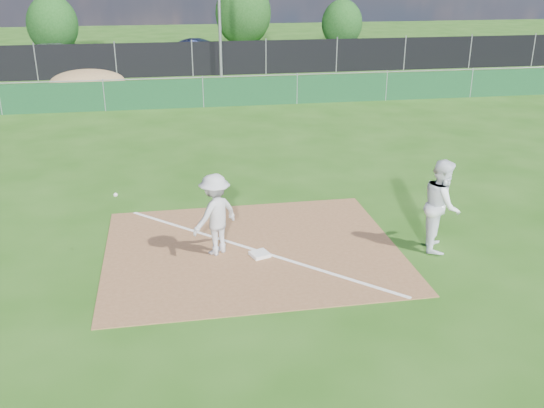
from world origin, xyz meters
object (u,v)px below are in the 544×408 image
Objects in this scene: car_mid at (200,50)px; tree_left at (53,25)px; runner at (442,205)px; tree_mid at (243,13)px; car_right at (277,53)px; car_left at (58,55)px; play_at_first at (215,214)px; tree_right at (342,23)px; first_base at (260,254)px.

tree_left reaches higher than car_mid.
runner is 28.00m from car_mid.
car_right is at bearing -83.04° from tree_mid.
tree_mid is (11.87, 7.49, 1.66)m from car_left.
tree_left is at bearing -171.16° from tree_mid.
play_at_first is at bearing 158.98° from car_right.
tree_left is 19.69m from tree_right.
car_right is (5.19, 26.01, 0.58)m from first_base.
tree_mid is at bearing -14.91° from car_mid.
tree_mid is at bearing 166.19° from tree_right.
first_base is 33.22m from tree_left.
tree_mid reaches higher than car_mid.
tree_right is (7.35, 32.56, 0.80)m from runner.
car_left is 1.03× the size of car_right.
car_right is 0.92× the size of tree_mid.
play_at_first reaches higher than car_right.
car_left is (-7.65, 26.53, 0.71)m from first_base.
first_base is at bearing -20.58° from play_at_first.
play_at_first is 0.58× the size of car_left.
first_base is at bearing 176.66° from car_left.
runner is 0.41× the size of tree_mid.
tree_left reaches higher than runner.
tree_mid is (3.58, 6.42, 1.75)m from car_mid.
play_at_first reaches higher than car_mid.
first_base is 0.14× the size of play_at_first.
runner is at bearing -102.72° from tree_right.
tree_right is (6.85, -1.69, -0.68)m from tree_mid.
car_mid is (1.49, 27.28, -0.18)m from play_at_first.
runner is 0.44× the size of car_right.
car_left is 5.71m from tree_left.
car_left is at bearing -80.11° from tree_left.
car_left is 1.15× the size of tree_left.
tree_left is 0.82× the size of tree_mid.
tree_mid reaches higher than car_right.
car_right is at bearing 76.76° from play_at_first.
car_left reaches higher than first_base.
tree_left is 1.14× the size of tree_right.
car_mid is 1.06× the size of tree_left.
runner is at bearing -90.83° from tree_mid.
car_left reaches higher than car_right.
car_right is 8.26m from tree_mid.
tree_right is at bearing 7.67° from runner.
tree_left is (-12.33, 32.25, 1.04)m from runner.
play_at_first is 32.66m from tree_left.
car_right is 8.70m from tree_right.
tree_left is (-7.76, 31.71, 1.13)m from play_at_first.
first_base is 0.08× the size of car_mid.
car_right is 1.27× the size of tree_right.
play_at_first is at bearing -98.55° from tree_mid.
tree_mid is 7.09m from tree_right.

